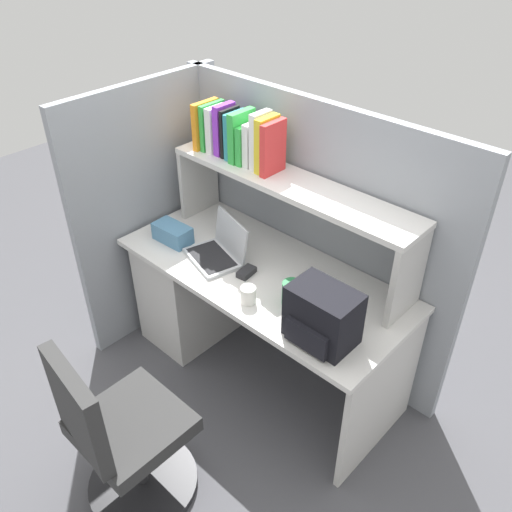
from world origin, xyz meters
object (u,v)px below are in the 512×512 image
(backpack, at_px, (322,316))
(snack_canister, at_px, (292,293))
(laptop, at_px, (220,250))
(paper_cup, at_px, (248,295))
(tissue_box, at_px, (173,233))
(computer_mouse, at_px, (246,272))
(office_chair, at_px, (122,440))

(backpack, bearing_deg, snack_canister, 158.67)
(laptop, bearing_deg, paper_cup, -24.12)
(backpack, bearing_deg, paper_cup, -174.53)
(laptop, distance_m, tissue_box, 0.32)
(backpack, xyz_separation_m, paper_cup, (-0.41, -0.04, -0.09))
(paper_cup, height_order, snack_canister, snack_canister)
(snack_canister, bearing_deg, paper_cup, -139.49)
(tissue_box, bearing_deg, laptop, 9.28)
(laptop, xyz_separation_m, snack_canister, (0.53, -0.03, 0.01))
(laptop, xyz_separation_m, backpack, (0.77, -0.13, 0.08))
(computer_mouse, xyz_separation_m, snack_canister, (0.32, -0.02, 0.05))
(tissue_box, xyz_separation_m, snack_canister, (0.84, 0.04, 0.01))
(paper_cup, xyz_separation_m, snack_canister, (0.16, 0.14, 0.02))
(backpack, height_order, snack_canister, backpack)
(office_chair, bearing_deg, backpack, -111.59)
(backpack, xyz_separation_m, office_chair, (-0.44, -0.81, -0.46))
(laptop, height_order, computer_mouse, laptop)
(laptop, relative_size, computer_mouse, 3.52)
(computer_mouse, distance_m, tissue_box, 0.52)
(backpack, bearing_deg, laptop, 170.76)
(snack_canister, distance_m, office_chair, 1.01)
(laptop, bearing_deg, snack_canister, -3.19)
(backpack, relative_size, tissue_box, 1.36)
(laptop, bearing_deg, computer_mouse, -3.75)
(paper_cup, bearing_deg, snack_canister, 40.51)
(backpack, distance_m, snack_canister, 0.27)
(paper_cup, relative_size, office_chair, 0.09)
(tissue_box, distance_m, snack_canister, 0.84)
(backpack, bearing_deg, office_chair, -118.42)
(computer_mouse, bearing_deg, backpack, -18.55)
(laptop, relative_size, tissue_box, 1.66)
(tissue_box, relative_size, office_chair, 0.24)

